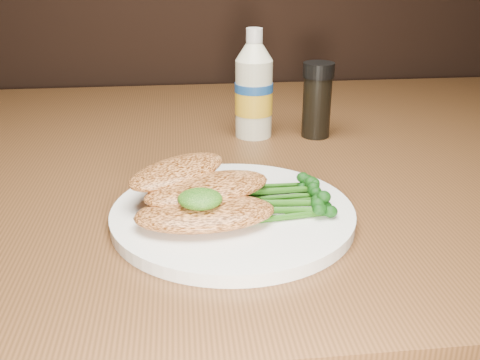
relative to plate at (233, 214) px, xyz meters
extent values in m
cylinder|color=white|center=(0.00, 0.00, 0.00)|extent=(0.24, 0.24, 0.01)
ellipsoid|color=#DA8445|center=(-0.03, -0.03, 0.02)|extent=(0.14, 0.08, 0.02)
ellipsoid|color=#DA8445|center=(-0.02, 0.01, 0.03)|extent=(0.15, 0.11, 0.02)
ellipsoid|color=#DA8445|center=(-0.05, 0.04, 0.03)|extent=(0.13, 0.13, 0.02)
ellipsoid|color=#083708|center=(-0.03, -0.03, 0.03)|extent=(0.05, 0.05, 0.02)
camera|label=1|loc=(-0.05, -0.49, 0.25)|focal=40.92mm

